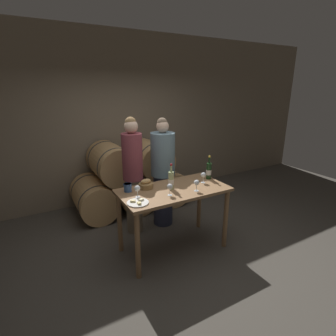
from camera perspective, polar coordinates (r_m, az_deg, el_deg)
name	(u,v)px	position (r m, az deg, el deg)	size (l,w,h in m)	color
ground_plane	(173,248)	(3.91, 1.12, -16.98)	(10.00, 10.00, 0.00)	#4C473F
stone_wall_back	(117,119)	(5.25, -11.02, 10.40)	(10.00, 0.12, 3.20)	#7F705B
barrel_stack	(131,179)	(4.92, -8.05, -2.31)	(2.09, 0.98, 1.26)	tan
tasting_table	(173,198)	(3.53, 1.20, -6.55)	(1.45, 0.75, 0.91)	olive
person_left	(133,175)	(3.95, -7.62, -1.53)	(0.30, 0.30, 1.80)	#756651
person_right	(163,173)	(4.17, -1.13, -1.07)	(0.38, 0.38, 1.76)	#2D334C
wine_bottle_red	(209,171)	(3.87, 8.89, -0.60)	(0.08, 0.08, 0.35)	#193819
wine_bottle_white	(171,180)	(3.44, 0.68, -2.69)	(0.08, 0.08, 0.35)	#ADBC7F
blue_crock	(128,187)	(3.42, -8.76, -4.14)	(0.11, 0.11, 0.11)	#335693
bread_basket	(146,185)	(3.50, -4.82, -3.61)	(0.19, 0.19, 0.13)	olive
cheese_plate	(138,202)	(3.09, -6.60, -7.47)	(0.26, 0.26, 0.04)	white
wine_glass_far_left	(137,189)	(3.21, -6.68, -4.50)	(0.07, 0.07, 0.15)	white
wine_glass_left	(170,187)	(3.24, 0.40, -4.15)	(0.07, 0.07, 0.15)	white
wine_glass_center	(197,183)	(3.40, 6.24, -3.25)	(0.07, 0.07, 0.15)	white
wine_glass_right	(203,175)	(3.70, 7.72, -1.57)	(0.07, 0.07, 0.15)	white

